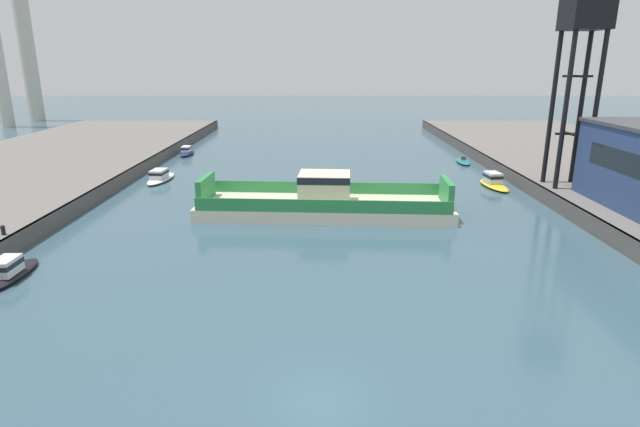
{
  "coord_description": "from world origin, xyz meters",
  "views": [
    {
      "loc": [
        0.0,
        -17.54,
        12.96
      ],
      "look_at": [
        0.0,
        19.7,
        2.0
      ],
      "focal_mm": 28.76,
      "sensor_mm": 36.0,
      "label": 1
    }
  ],
  "objects_px": {
    "chain_ferry": "(324,202)",
    "moored_boat_far_right": "(494,182)",
    "moored_boat_mid_right": "(160,176)",
    "moored_boat_far_left": "(9,271)",
    "moored_boat_mid_left": "(187,152)",
    "crane_tower": "(583,39)",
    "moored_boat_near_right": "(463,161)",
    "smokestack_distant_b": "(27,49)"
  },
  "relations": [
    {
      "from": "crane_tower",
      "to": "moored_boat_far_left",
      "type": "bearing_deg",
      "value": -155.89
    },
    {
      "from": "moored_boat_far_left",
      "to": "smokestack_distant_b",
      "type": "distance_m",
      "value": 103.52
    },
    {
      "from": "chain_ferry",
      "to": "moored_boat_far_left",
      "type": "xyz_separation_m",
      "value": [
        -19.76,
        -14.23,
        -0.58
      ]
    },
    {
      "from": "moored_boat_near_right",
      "to": "moored_boat_far_right",
      "type": "xyz_separation_m",
      "value": [
        -0.47,
        -13.94,
        0.37
      ]
    },
    {
      "from": "chain_ferry",
      "to": "moored_boat_far_right",
      "type": "height_order",
      "value": "chain_ferry"
    },
    {
      "from": "moored_boat_near_right",
      "to": "moored_boat_far_right",
      "type": "bearing_deg",
      "value": -91.93
    },
    {
      "from": "moored_boat_far_right",
      "to": "moored_boat_mid_right",
      "type": "bearing_deg",
      "value": 175.44
    },
    {
      "from": "moored_boat_mid_right",
      "to": "smokestack_distant_b",
      "type": "height_order",
      "value": "smokestack_distant_b"
    },
    {
      "from": "moored_boat_far_right",
      "to": "moored_boat_near_right",
      "type": "bearing_deg",
      "value": 88.07
    },
    {
      "from": "crane_tower",
      "to": "smokestack_distant_b",
      "type": "bearing_deg",
      "value": 141.31
    },
    {
      "from": "chain_ferry",
      "to": "smokestack_distant_b",
      "type": "height_order",
      "value": "smokestack_distant_b"
    },
    {
      "from": "moored_boat_near_right",
      "to": "moored_boat_mid_left",
      "type": "xyz_separation_m",
      "value": [
        -38.88,
        6.2,
        0.27
      ]
    },
    {
      "from": "moored_boat_mid_left",
      "to": "crane_tower",
      "type": "relative_size",
      "value": 0.31
    },
    {
      "from": "moored_boat_near_right",
      "to": "smokestack_distant_b",
      "type": "relative_size",
      "value": 0.17
    },
    {
      "from": "moored_boat_far_left",
      "to": "chain_ferry",
      "type": "bearing_deg",
      "value": 35.75
    },
    {
      "from": "moored_boat_mid_right",
      "to": "moored_boat_far_right",
      "type": "height_order",
      "value": "moored_boat_far_right"
    },
    {
      "from": "chain_ferry",
      "to": "moored_boat_far_left",
      "type": "relative_size",
      "value": 4.15
    },
    {
      "from": "moored_boat_far_left",
      "to": "smokestack_distant_b",
      "type": "relative_size",
      "value": 0.18
    },
    {
      "from": "moored_boat_near_right",
      "to": "moored_boat_far_left",
      "type": "xyz_separation_m",
      "value": [
        -38.71,
        -38.7,
        0.32
      ]
    },
    {
      "from": "moored_boat_mid_left",
      "to": "crane_tower",
      "type": "bearing_deg",
      "value": -30.54
    },
    {
      "from": "moored_boat_far_right",
      "to": "smokestack_distant_b",
      "type": "relative_size",
      "value": 0.2
    },
    {
      "from": "moored_boat_mid_right",
      "to": "moored_boat_near_right",
      "type": "bearing_deg",
      "value": 16.26
    },
    {
      "from": "moored_boat_mid_left",
      "to": "moored_boat_far_right",
      "type": "distance_m",
      "value": 43.37
    },
    {
      "from": "crane_tower",
      "to": "moored_boat_mid_right",
      "type": "bearing_deg",
      "value": 168.72
    },
    {
      "from": "moored_boat_mid_left",
      "to": "moored_boat_far_left",
      "type": "xyz_separation_m",
      "value": [
        0.17,
        -44.9,
        0.04
      ]
    },
    {
      "from": "moored_boat_mid_right",
      "to": "moored_boat_far_left",
      "type": "height_order",
      "value": "moored_boat_far_left"
    },
    {
      "from": "moored_boat_mid_left",
      "to": "moored_boat_far_left",
      "type": "bearing_deg",
      "value": -89.79
    },
    {
      "from": "moored_boat_mid_left",
      "to": "moored_boat_near_right",
      "type": "bearing_deg",
      "value": -9.06
    },
    {
      "from": "crane_tower",
      "to": "smokestack_distant_b",
      "type": "height_order",
      "value": "smokestack_distant_b"
    },
    {
      "from": "chain_ferry",
      "to": "crane_tower",
      "type": "xyz_separation_m",
      "value": [
        23.42,
        5.1,
        13.97
      ]
    },
    {
      "from": "moored_boat_near_right",
      "to": "crane_tower",
      "type": "relative_size",
      "value": 0.31
    },
    {
      "from": "moored_boat_near_right",
      "to": "moored_boat_far_right",
      "type": "relative_size",
      "value": 0.85
    },
    {
      "from": "chain_ferry",
      "to": "crane_tower",
      "type": "distance_m",
      "value": 27.75
    },
    {
      "from": "moored_boat_mid_left",
      "to": "crane_tower",
      "type": "distance_m",
      "value": 52.41
    },
    {
      "from": "moored_boat_mid_right",
      "to": "smokestack_distant_b",
      "type": "bearing_deg",
      "value": 126.87
    },
    {
      "from": "moored_boat_near_right",
      "to": "moored_boat_far_left",
      "type": "bearing_deg",
      "value": -135.01
    },
    {
      "from": "chain_ferry",
      "to": "moored_boat_far_left",
      "type": "height_order",
      "value": "chain_ferry"
    },
    {
      "from": "moored_boat_far_left",
      "to": "crane_tower",
      "type": "relative_size",
      "value": 0.32
    },
    {
      "from": "moored_boat_mid_right",
      "to": "moored_boat_far_right",
      "type": "xyz_separation_m",
      "value": [
        37.17,
        -2.97,
        0.08
      ]
    },
    {
      "from": "smokestack_distant_b",
      "to": "crane_tower",
      "type": "bearing_deg",
      "value": -38.69
    },
    {
      "from": "moored_boat_near_right",
      "to": "moored_boat_mid_left",
      "type": "relative_size",
      "value": 0.99
    },
    {
      "from": "moored_boat_mid_right",
      "to": "moored_boat_far_left",
      "type": "distance_m",
      "value": 27.75
    }
  ]
}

